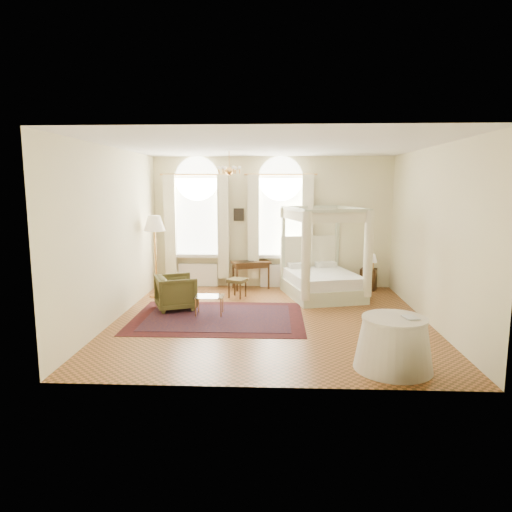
# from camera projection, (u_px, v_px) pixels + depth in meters

# --- Properties ---
(ground) EXTENTS (6.00, 6.00, 0.00)m
(ground) POSITION_uv_depth(u_px,v_px,m) (270.00, 320.00, 8.85)
(ground) COLOR #9A572C
(ground) RESTS_ON ground
(room_walls) EXTENTS (6.00, 6.00, 6.00)m
(room_walls) POSITION_uv_depth(u_px,v_px,m) (271.00, 218.00, 8.55)
(room_walls) COLOR beige
(room_walls) RESTS_ON ground
(window_left) EXTENTS (1.62, 0.27, 3.29)m
(window_left) POSITION_uv_depth(u_px,v_px,m) (197.00, 229.00, 11.55)
(window_left) COLOR white
(window_left) RESTS_ON room_walls
(window_right) EXTENTS (1.62, 0.27, 3.29)m
(window_right) POSITION_uv_depth(u_px,v_px,m) (280.00, 229.00, 11.45)
(window_right) COLOR white
(window_right) RESTS_ON room_walls
(chandelier) EXTENTS (0.51, 0.45, 0.50)m
(chandelier) POSITION_uv_depth(u_px,v_px,m) (229.00, 170.00, 9.63)
(chandelier) COLOR #C78C42
(chandelier) RESTS_ON room_walls
(wall_pictures) EXTENTS (2.54, 0.03, 0.39)m
(wall_pictures) POSITION_uv_depth(u_px,v_px,m) (276.00, 213.00, 11.49)
(wall_pictures) COLOR black
(wall_pictures) RESTS_ON room_walls
(canopy_bed) EXTENTS (2.00, 2.25, 2.09)m
(canopy_bed) POSITION_uv_depth(u_px,v_px,m) (322.00, 277.00, 10.62)
(canopy_bed) COLOR beige
(canopy_bed) RESTS_ON ground
(nightstand) EXTENTS (0.47, 0.45, 0.54)m
(nightstand) POSITION_uv_depth(u_px,v_px,m) (368.00, 279.00, 11.37)
(nightstand) COLOR #3A2310
(nightstand) RESTS_ON ground
(nightstand_lamp) EXTENTS (0.25, 0.25, 0.37)m
(nightstand_lamp) POSITION_uv_depth(u_px,v_px,m) (372.00, 259.00, 11.26)
(nightstand_lamp) COLOR #C78C42
(nightstand_lamp) RESTS_ON nightstand
(writing_desk) EXTENTS (1.04, 0.78, 0.70)m
(writing_desk) POSITION_uv_depth(u_px,v_px,m) (251.00, 265.00, 11.45)
(writing_desk) COLOR #3A2310
(writing_desk) RESTS_ON ground
(laptop) EXTENTS (0.37, 0.25, 0.03)m
(laptop) POSITION_uv_depth(u_px,v_px,m) (247.00, 261.00, 11.35)
(laptop) COLOR black
(laptop) RESTS_ON writing_desk
(stool) EXTENTS (0.50, 0.50, 0.44)m
(stool) POSITION_uv_depth(u_px,v_px,m) (237.00, 282.00, 10.58)
(stool) COLOR #4C4320
(stool) RESTS_ON ground
(armchair) EXTENTS (1.03, 1.02, 0.73)m
(armchair) POSITION_uv_depth(u_px,v_px,m) (176.00, 292.00, 9.56)
(armchair) COLOR #423D1C
(armchair) RESTS_ON ground
(coffee_table) EXTENTS (0.58, 0.41, 0.40)m
(coffee_table) POSITION_uv_depth(u_px,v_px,m) (209.00, 298.00, 9.13)
(coffee_table) COLOR silver
(coffee_table) RESTS_ON ground
(floor_lamp) EXTENTS (0.49, 0.49, 1.90)m
(floor_lamp) POSITION_uv_depth(u_px,v_px,m) (154.00, 228.00, 10.48)
(floor_lamp) COLOR #C78C42
(floor_lamp) RESTS_ON ground
(oriental_rug) EXTENTS (3.35, 2.42, 0.01)m
(oriental_rug) POSITION_uv_depth(u_px,v_px,m) (218.00, 318.00, 8.98)
(oriental_rug) COLOR #461012
(oriental_rug) RESTS_ON ground
(side_table) EXTENTS (1.11, 1.11, 0.75)m
(side_table) POSITION_uv_depth(u_px,v_px,m) (394.00, 344.00, 6.44)
(side_table) COLOR beige
(side_table) RESTS_ON ground
(book) EXTENTS (0.23, 0.27, 0.02)m
(book) POSITION_uv_depth(u_px,v_px,m) (405.00, 318.00, 6.32)
(book) COLOR black
(book) RESTS_ON side_table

